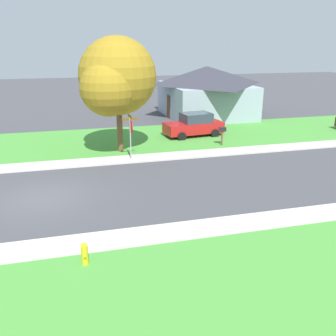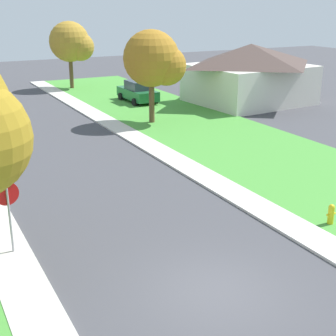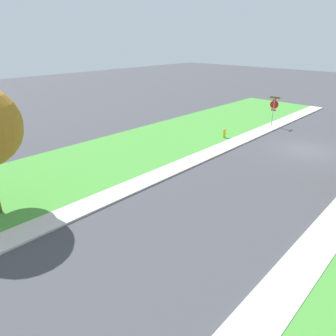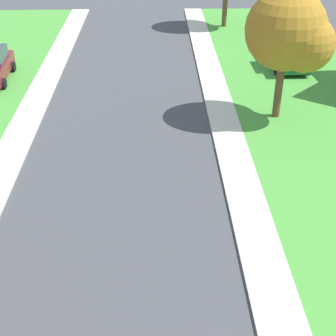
% 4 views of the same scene
% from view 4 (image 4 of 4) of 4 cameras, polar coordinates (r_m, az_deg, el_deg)
% --- Properties ---
extents(sidewalk_east, '(1.40, 56.00, 0.10)m').
position_cam_4_polar(sidewalk_east, '(18.56, 8.82, -3.39)').
color(sidewalk_east, beige).
rests_on(sidewalk_east, ground).
extents(car_green_behind_trees, '(2.09, 4.33, 1.76)m').
position_cam_4_polar(car_green_behind_trees, '(31.35, 13.45, 12.51)').
color(car_green_behind_trees, '#1E6033').
rests_on(car_green_behind_trees, ground).
extents(tree_sidewalk_near, '(3.90, 3.63, 6.05)m').
position_cam_4_polar(tree_sidewalk_near, '(23.45, 13.77, 14.58)').
color(tree_sidewalk_near, brown).
rests_on(tree_sidewalk_near, ground).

